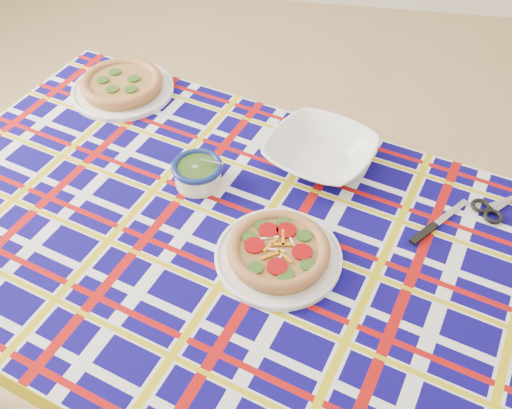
% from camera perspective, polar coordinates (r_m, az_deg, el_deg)
% --- Properties ---
extents(floor, '(4.00, 4.00, 0.00)m').
position_cam_1_polar(floor, '(2.00, 1.41, -6.77)').
color(floor, '#A48354').
rests_on(floor, ground).
extents(dining_table, '(1.63, 1.29, 0.67)m').
position_cam_1_polar(dining_table, '(1.27, -3.48, -4.92)').
color(dining_table, brown).
rests_on(dining_table, floor).
extents(tablecloth, '(1.67, 1.32, 0.09)m').
position_cam_1_polar(tablecloth, '(1.25, -3.52, -4.29)').
color(tablecloth, '#0B0559').
rests_on(tablecloth, dining_table).
extents(main_focaccia_plate, '(0.32, 0.32, 0.05)m').
position_cam_1_polar(main_focaccia_plate, '(1.15, 2.28, -4.59)').
color(main_focaccia_plate, olive).
rests_on(main_focaccia_plate, tablecloth).
extents(pesto_bowl, '(0.15, 0.15, 0.07)m').
position_cam_1_polar(pesto_bowl, '(1.31, -5.87, 3.30)').
color(pesto_bowl, '#203C10').
rests_on(pesto_bowl, tablecloth).
extents(serving_bowl, '(0.33, 0.33, 0.06)m').
position_cam_1_polar(serving_bowl, '(1.36, 6.43, 5.14)').
color(serving_bowl, white).
rests_on(serving_bowl, tablecloth).
extents(second_focaccia_plate, '(0.34, 0.34, 0.05)m').
position_cam_1_polar(second_focaccia_plate, '(1.63, -13.27, 11.67)').
color(second_focaccia_plate, olive).
rests_on(second_focaccia_plate, tablecloth).
extents(table_knife, '(0.15, 0.17, 0.01)m').
position_cam_1_polar(table_knife, '(1.32, 18.78, -0.86)').
color(table_knife, silver).
rests_on(table_knife, tablecloth).
extents(kitchen_scissors, '(0.19, 0.18, 0.01)m').
position_cam_1_polar(kitchen_scissors, '(1.39, 24.03, 0.43)').
color(kitchen_scissors, silver).
rests_on(kitchen_scissors, tablecloth).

